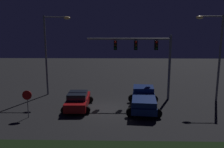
{
  "coord_description": "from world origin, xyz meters",
  "views": [
    {
      "loc": [
        0.88,
        -19.25,
        6.69
      ],
      "look_at": [
        0.43,
        1.9,
        2.79
      ],
      "focal_mm": 35.95,
      "sensor_mm": 36.0,
      "label": 1
    }
  ],
  "objects": [
    {
      "name": "street_lamp_left",
      "position": [
        -6.13,
        4.49,
        5.32
      ],
      "size": [
        2.86,
        0.44,
        8.45
      ],
      "color": "slate",
      "rests_on": "ground_plane"
    },
    {
      "name": "ground_plane",
      "position": [
        0.0,
        0.0,
        0.0
      ],
      "size": [
        80.0,
        80.0,
        0.0
      ],
      "primitive_type": "plane",
      "color": "black"
    },
    {
      "name": "car_sedan",
      "position": [
        -2.58,
        -0.01,
        0.74
      ],
      "size": [
        2.55,
        4.44,
        1.51
      ],
      "rotation": [
        0.0,
        0.0,
        1.59
      ],
      "color": "maroon",
      "rests_on": "ground_plane"
    },
    {
      "name": "street_lamp_right",
      "position": [
        10.33,
        2.54,
        5.25
      ],
      "size": [
        2.64,
        0.44,
        8.36
      ],
      "color": "slate",
      "rests_on": "ground_plane"
    },
    {
      "name": "pickup_truck",
      "position": [
        3.27,
        -0.1,
        1.0
      ],
      "size": [
        3.22,
        5.57,
        1.8
      ],
      "rotation": [
        0.0,
        0.0,
        1.48
      ],
      "color": "navy",
      "rests_on": "ground_plane"
    },
    {
      "name": "stop_sign",
      "position": [
        -6.19,
        -2.35,
        1.56
      ],
      "size": [
        0.76,
        0.08,
        2.23
      ],
      "color": "slate",
      "rests_on": "ground_plane"
    },
    {
      "name": "traffic_signal_gantry",
      "position": [
        3.7,
        2.93,
        4.9
      ],
      "size": [
        8.32,
        0.56,
        6.5
      ],
      "color": "slate",
      "rests_on": "ground_plane"
    }
  ]
}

